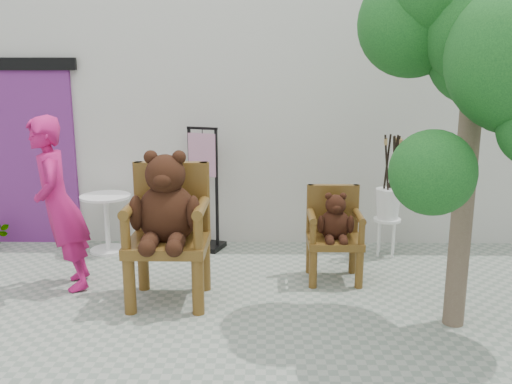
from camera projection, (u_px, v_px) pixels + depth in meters
ground_plane at (266, 339)px, 4.48m from camera, size 60.00×60.00×0.00m
back_wall at (267, 122)px, 7.17m from camera, size 9.00×1.00×3.00m
doorway at (28, 153)px, 6.79m from camera, size 1.40×0.11×2.33m
chair_big at (168, 215)px, 5.08m from camera, size 0.75×0.78×1.47m
chair_small at (334, 226)px, 5.67m from camera, size 0.56×0.52×0.99m
person at (59, 205)px, 5.36m from camera, size 0.61×0.74×1.75m
cafe_table at (107, 216)px, 6.58m from camera, size 0.60×0.60×0.70m
display_stand at (204, 203)px, 6.65m from camera, size 0.54×0.48×1.51m
stool_bucket at (388, 203)px, 6.39m from camera, size 0.32×0.32×1.45m
tree at (493, 25)px, 4.19m from camera, size 2.01×1.93×3.73m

